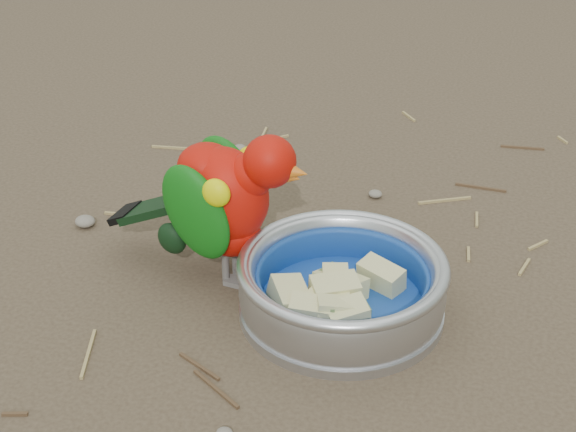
% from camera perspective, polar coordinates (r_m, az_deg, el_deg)
% --- Properties ---
extents(ground, '(60.00, 60.00, 0.00)m').
position_cam_1_polar(ground, '(0.91, 0.97, -4.27)').
color(ground, '#47392A').
extents(food_bowl, '(0.20, 0.20, 0.02)m').
position_cam_1_polar(food_bowl, '(0.87, 3.46, -5.89)').
color(food_bowl, '#B2B2BA').
rests_on(food_bowl, ground).
extents(bowl_wall, '(0.20, 0.20, 0.04)m').
position_cam_1_polar(bowl_wall, '(0.85, 3.53, -4.25)').
color(bowl_wall, '#B2B2BA').
rests_on(bowl_wall, food_bowl).
extents(fruit_wedges, '(0.12, 0.12, 0.03)m').
position_cam_1_polar(fruit_wedges, '(0.85, 3.51, -4.64)').
color(fruit_wedges, '#CCC785').
rests_on(fruit_wedges, food_bowl).
extents(lory_parrot, '(0.21, 0.12, 0.16)m').
position_cam_1_polar(lory_parrot, '(0.88, -4.09, 0.51)').
color(lory_parrot, '#B10E05').
rests_on(lory_parrot, ground).
extents(ground_debris, '(0.90, 0.80, 0.01)m').
position_cam_1_polar(ground_debris, '(0.92, 2.16, -3.71)').
color(ground_debris, '#947F4C').
rests_on(ground_debris, ground).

